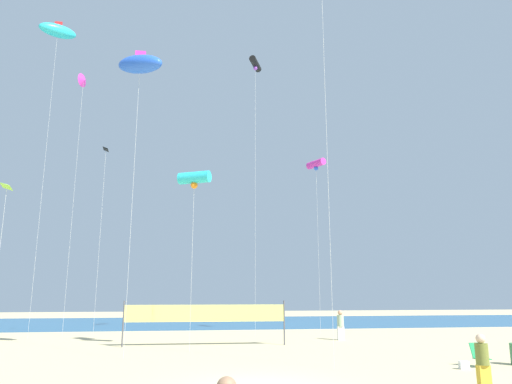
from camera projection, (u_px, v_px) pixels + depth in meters
The scene contains 14 objects.
ocean_band at pixel (209, 322), 45.70m from camera, with size 120.00×20.00×0.01m, color #28608C.
beachgoer_sage_shirt at pixel (341, 324), 28.73m from camera, with size 0.41×0.41×1.78m.
beachgoer_olive_shirt at pixel (482, 360), 13.89m from camera, with size 0.37×0.37×1.63m.
folding_beach_chair at pixel (479, 354), 18.38m from camera, with size 0.52×0.65×0.89m.
volleyball_net at pixel (206, 315), 25.71m from camera, with size 8.85×0.26×2.40m.
beach_handbag at pixel (464, 365), 17.74m from camera, with size 0.37×0.18×0.29m, color white.
kite_cyan_inflatable at pixel (58, 31), 33.97m from camera, with size 2.80×2.49×22.17m.
kite_magenta_tube at pixel (316, 164), 35.71m from camera, with size 1.22×1.76×12.73m.
kite_lime_diamond at pixel (7, 188), 23.67m from camera, with size 0.79×0.79×8.30m.
kite_black_tube at pixel (255, 65), 34.93m from camera, with size 1.15×1.84×19.79m.
kite_blue_inflatable at pixel (140, 64), 23.53m from camera, with size 2.83×2.26×14.80m.
kite_magenta_delta at pixel (83, 81), 35.32m from camera, with size 0.64×1.07×19.05m.
kite_black_diamond at pixel (106, 157), 32.69m from camera, with size 0.58×0.58×12.85m.
kite_cyan_tube at pixel (194, 178), 24.85m from camera, with size 1.83×1.33×9.13m.
Camera 1 is at (-2.29, -15.04, 2.84)m, focal length 32.88 mm.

